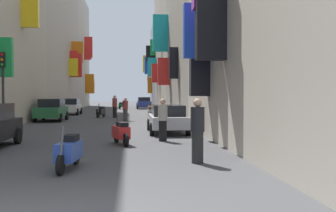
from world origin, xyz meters
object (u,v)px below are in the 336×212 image
at_px(scooter_red, 121,132).
at_px(scooter_blue, 69,151).
at_px(scooter_black, 101,112).
at_px(scooter_orange, 151,108).
at_px(parked_car_white, 70,106).
at_px(scooter_green, 122,105).
at_px(pedestrian_near_left, 125,109).
at_px(parked_car_blue, 144,103).
at_px(traffic_light_near_corner, 3,77).
at_px(parked_car_grey, 143,102).
at_px(parked_car_green, 52,109).
at_px(parked_car_silver, 167,118).
at_px(pedestrian_crossing, 163,120).
at_px(pedestrian_near_right, 198,131).
at_px(scooter_silver, 150,112).
at_px(pedestrian_mid_street, 115,107).

relative_size(scooter_red, scooter_blue, 0.92).
bearing_deg(scooter_black, scooter_orange, 60.26).
xyz_separation_m(parked_car_white, scooter_blue, (4.02, -26.85, -0.31)).
bearing_deg(parked_car_white, scooter_green, 71.56).
bearing_deg(pedestrian_near_left, parked_car_white, 120.16).
xyz_separation_m(parked_car_blue, traffic_light_near_corner, (-8.05, -30.09, 1.94)).
height_order(scooter_blue, traffic_light_near_corner, traffic_light_near_corner).
xyz_separation_m(parked_car_grey, parked_car_blue, (-0.14, -6.66, 0.02)).
distance_m(scooter_orange, pedestrian_near_left, 12.24).
relative_size(parked_car_grey, pedestrian_near_left, 2.50).
distance_m(scooter_red, scooter_black, 17.51).
bearing_deg(scooter_black, parked_car_green, -129.80).
bearing_deg(scooter_green, parked_car_silver, -84.65).
distance_m(parked_car_white, pedestrian_crossing, 22.25).
distance_m(scooter_red, scooter_green, 35.42).
xyz_separation_m(parked_car_grey, pedestrian_near_right, (-0.02, -46.54, 0.13)).
xyz_separation_m(scooter_green, traffic_light_near_corner, (-5.22, -29.75, 2.26)).
height_order(pedestrian_near_right, traffic_light_near_corner, traffic_light_near_corner).
relative_size(parked_car_white, pedestrian_near_left, 2.40).
bearing_deg(pedestrian_crossing, scooter_orange, 88.15).
xyz_separation_m(scooter_orange, scooter_blue, (-3.61, -29.90, 0.00)).
relative_size(pedestrian_near_right, traffic_light_near_corner, 0.45).
bearing_deg(traffic_light_near_corner, scooter_black, 71.34).
height_order(parked_car_grey, pedestrian_near_right, pedestrian_near_right).
height_order(parked_car_silver, scooter_blue, parked_car_silver).
height_order(scooter_blue, scooter_black, same).
relative_size(parked_car_silver, scooter_silver, 2.33).
bearing_deg(pedestrian_near_right, parked_car_grey, 89.97).
height_order(scooter_black, pedestrian_near_left, pedestrian_near_left).
relative_size(scooter_silver, scooter_blue, 0.90).
bearing_deg(parked_car_grey, pedestrian_mid_street, -96.86).
bearing_deg(parked_car_silver, pedestrian_near_left, 103.58).
bearing_deg(parked_car_blue, pedestrian_near_right, -89.83).
distance_m(scooter_green, scooter_black, 18.06).
xyz_separation_m(scooter_green, pedestrian_near_left, (0.76, -22.22, 0.36)).
height_order(parked_car_white, scooter_green, parked_car_white).
bearing_deg(parked_car_green, scooter_black, 50.20).
distance_m(parked_car_white, scooter_blue, 27.15).
bearing_deg(scooter_red, parked_car_blue, 86.70).
xyz_separation_m(parked_car_green, pedestrian_crossing, (6.82, -12.66, 0.05)).
bearing_deg(scooter_blue, parked_car_blue, 85.41).
height_order(scooter_red, pedestrian_near_right, pedestrian_near_right).
height_order(parked_car_blue, parked_car_silver, parked_car_blue).
bearing_deg(pedestrian_mid_street, pedestrian_near_right, -81.61).
xyz_separation_m(parked_car_grey, scooter_blue, (-3.38, -47.12, -0.30)).
xyz_separation_m(scooter_red, scooter_silver, (1.92, 16.38, -0.00)).
bearing_deg(parked_car_blue, scooter_black, -102.56).
distance_m(parked_car_blue, scooter_blue, 40.59).
relative_size(scooter_orange, pedestrian_crossing, 1.12).
bearing_deg(parked_car_silver, scooter_red, -116.53).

